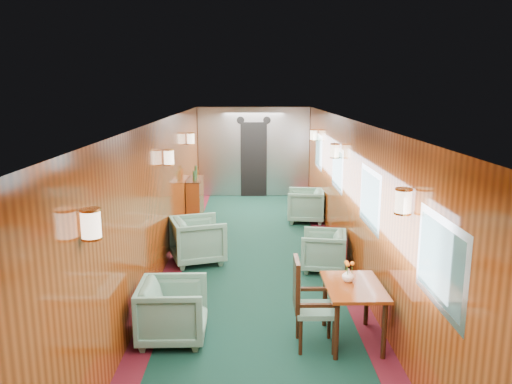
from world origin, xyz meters
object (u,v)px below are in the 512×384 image
at_px(side_chair, 307,300).
at_px(armchair_left_near, 173,311).
at_px(armchair_left_far, 198,240).
at_px(armchair_right_far, 305,205).
at_px(armchair_right_near, 323,251).
at_px(dining_table, 353,294).
at_px(credenza, 195,198).

relative_size(side_chair, armchair_left_near, 1.34).
relative_size(armchair_left_far, armchair_right_far, 1.07).
height_order(armchair_right_near, armchair_right_far, armchair_right_far).
relative_size(side_chair, armchair_left_far, 1.24).
height_order(dining_table, armchair_right_far, armchair_right_far).
height_order(armchair_left_near, armchair_right_far, armchair_right_far).
bearing_deg(credenza, armchair_left_near, -86.53).
height_order(dining_table, side_chair, side_chair).
distance_m(credenza, armchair_left_far, 2.97).
xyz_separation_m(credenza, armchair_right_near, (2.42, -3.34, -0.14)).
bearing_deg(armchair_left_near, dining_table, -93.01).
bearing_deg(armchair_right_near, side_chair, -2.15).
distance_m(armchair_left_far, armchair_right_near, 2.09).
bearing_deg(armchair_right_near, armchair_left_far, -90.51).
xyz_separation_m(armchair_left_near, armchair_right_near, (2.08, 2.26, -0.03)).
xyz_separation_m(credenza, armchair_left_far, (0.36, -2.95, -0.08)).
relative_size(credenza, armchair_right_far, 1.49).
relative_size(armchair_right_near, armchair_right_far, 0.89).
relative_size(side_chair, credenza, 0.89).
distance_m(dining_table, armchair_left_far, 3.42).
distance_m(credenza, armchair_left_near, 5.62).
relative_size(armchair_left_near, armchair_right_far, 0.98).
distance_m(side_chair, armchair_right_far, 5.46).
xyz_separation_m(dining_table, armchair_left_near, (-2.08, 0.07, -0.23)).
distance_m(dining_table, credenza, 6.17).
xyz_separation_m(dining_table, side_chair, (-0.54, -0.11, -0.01)).
distance_m(armchair_left_near, armchair_left_far, 2.66).
relative_size(dining_table, credenza, 0.79).
xyz_separation_m(armchair_right_near, armchair_right_far, (0.04, 2.98, 0.04)).
bearing_deg(armchair_right_far, dining_table, 6.42).
height_order(side_chair, armchair_right_near, side_chair).
xyz_separation_m(side_chair, armchair_right_far, (0.58, 5.43, -0.21)).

